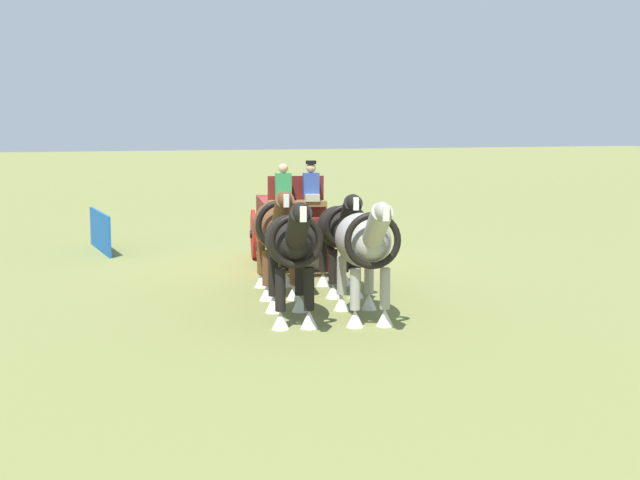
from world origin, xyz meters
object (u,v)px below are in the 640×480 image
object	(u,v)px
draft_horse_rear_off	(277,228)
draft_horse_lead_near	(364,244)
show_wagon	(290,219)
draft_horse_rear_near	(340,230)
draft_horse_lead_off	(291,245)

from	to	relation	value
draft_horse_rear_off	draft_horse_lead_near	size ratio (longest dim) A/B	1.02
show_wagon	draft_horse_lead_near	bearing A→B (deg)	-8.94
draft_horse_rear_near	draft_horse_rear_off	size ratio (longest dim) A/B	0.98
show_wagon	draft_horse_rear_near	world-z (taller)	show_wagon
draft_horse_lead_near	draft_horse_rear_off	bearing A→B (deg)	-168.38
draft_horse_lead_near	draft_horse_lead_off	size ratio (longest dim) A/B	1.01
draft_horse_rear_off	show_wagon	bearing A→B (deg)	154.93
draft_horse_rear_off	draft_horse_lead_off	xyz separation A→B (m)	(2.53, -0.67, -0.00)
show_wagon	draft_horse_rear_off	bearing A→B (deg)	-25.07
draft_horse_rear_near	draft_horse_lead_near	world-z (taller)	draft_horse_lead_near
show_wagon	draft_horse_lead_near	world-z (taller)	show_wagon
draft_horse_rear_near	draft_horse_lead_off	bearing A→B (deg)	-41.52
show_wagon	draft_horse_lead_off	world-z (taller)	show_wagon
draft_horse_lead_near	draft_horse_lead_off	distance (m)	1.30
draft_horse_rear_near	draft_horse_rear_off	world-z (taller)	draft_horse_rear_off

